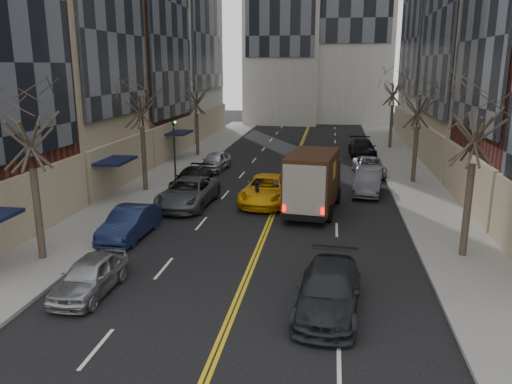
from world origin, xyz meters
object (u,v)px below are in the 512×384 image
ups_truck (313,182)px  taxi (267,189)px  pedestrian (257,195)px  observer_sedan (329,291)px

ups_truck → taxi: ups_truck is taller
pedestrian → observer_sedan: bearing=179.9°
observer_sedan → pedestrian: bearing=114.3°
ups_truck → observer_sedan: ups_truck is taller
taxi → observer_sedan: bearing=-70.2°
ups_truck → pedestrian: 3.26m
ups_truck → taxi: bearing=157.8°
taxi → pedestrian: 1.63m
observer_sedan → taxi: size_ratio=0.89×
observer_sedan → taxi: taxi is taller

